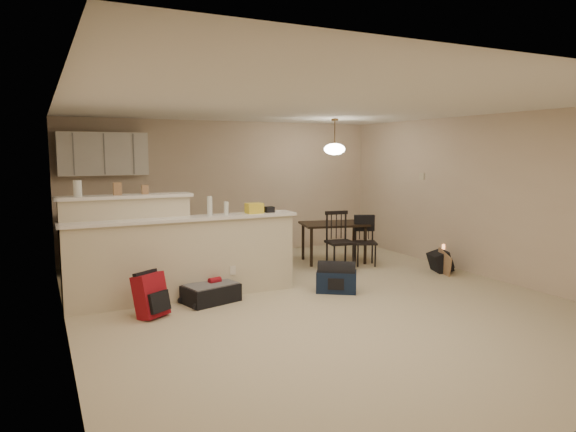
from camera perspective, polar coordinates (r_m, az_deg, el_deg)
room at (r=6.51m, az=3.51°, el=1.11°), size 7.00×7.02×2.50m
breakfast_bar at (r=6.89m, az=-13.56°, el=-4.14°), size 3.08×0.58×1.39m
upper_cabinets at (r=9.00m, az=-19.88°, el=6.51°), size 1.40×0.34×0.70m
kitchen_counter at (r=9.02m, az=-18.13°, el=-2.68°), size 1.80×0.60×0.90m
thermostat at (r=9.49m, az=14.65°, el=4.29°), size 0.02×0.12×0.12m
jar at (r=6.77m, az=-22.34°, el=2.86°), size 0.10×0.10×0.20m
cereal_box at (r=6.82m, az=-18.43°, el=2.88°), size 0.10×0.07×0.16m
small_box at (r=6.88m, az=-15.61°, el=2.85°), size 0.08×0.06×0.12m
bottle_a at (r=6.88m, az=-8.70°, el=1.11°), size 0.07×0.07×0.26m
bottle_b at (r=6.95m, az=-6.88°, el=0.87°), size 0.06×0.06×0.18m
bag_lump at (r=7.10m, az=-3.77°, el=0.87°), size 0.22×0.18×0.14m
pouch at (r=7.19m, az=-2.07°, el=0.73°), size 0.12×0.10×0.08m
dining_table at (r=9.05m, az=5.10°, el=-1.30°), size 1.26×0.99×0.69m
pendant_lamp at (r=8.95m, az=5.19°, el=7.47°), size 0.36×0.36×0.62m
dining_chair_near at (r=8.51m, az=5.82°, el=-2.75°), size 0.47×0.45×0.95m
dining_chair_far at (r=8.87m, az=8.60°, el=-2.79°), size 0.48×0.47×0.83m
suitcase at (r=6.78m, az=-8.56°, el=-8.50°), size 0.76×0.59×0.23m
red_backpack at (r=6.30m, az=-15.02°, el=-8.53°), size 0.40×0.36×0.51m
navy_duffel at (r=7.20m, az=5.41°, el=-7.25°), size 0.62×0.55×0.30m
black_daypack at (r=8.71m, az=16.54°, el=-4.90°), size 0.36×0.43×0.32m
cardboard_sheet at (r=8.55m, az=16.94°, el=-5.04°), size 0.16×0.45×0.35m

